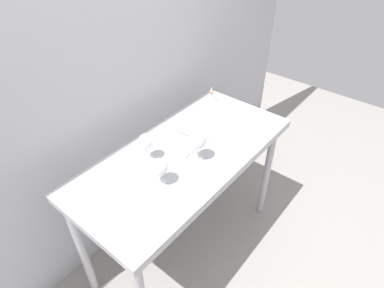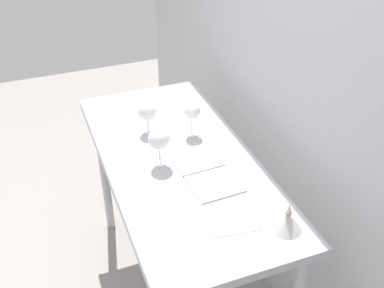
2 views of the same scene
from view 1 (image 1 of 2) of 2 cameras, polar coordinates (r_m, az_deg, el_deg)
name	(u,v)px [view 1 (image 1 of 2)]	position (r m, az deg, el deg)	size (l,w,h in m)	color
ground_plane	(186,244)	(2.55, -1.08, -17.22)	(6.00, 6.00, 0.00)	gray
back_wall	(119,65)	(1.98, -12.74, 13.45)	(3.80, 0.04, 2.60)	#B6B6BB
steel_counter	(185,166)	(1.95, -1.21, -3.88)	(1.40, 0.65, 0.90)	#B1B1B6
wine_glass_near_center	(197,141)	(1.75, 0.92, 0.46)	(0.10, 0.10, 0.18)	white
wine_glass_far_left	(146,142)	(1.77, -8.13, 0.38)	(0.08, 0.08, 0.17)	white
wine_glass_near_left	(159,167)	(1.62, -5.79, -4.14)	(0.09, 0.09, 0.16)	white
open_notebook	(189,137)	(1.99, -0.48, 1.26)	(0.38, 0.22, 0.01)	white
tasting_sheet_upper	(114,177)	(1.77, -13.54, -5.71)	(0.18, 0.23, 0.00)	white
tasting_sheet_lower	(222,117)	(2.19, 5.36, 4.79)	(0.14, 0.22, 0.00)	white
decanter_funnel	(211,97)	(2.33, 3.41, 8.20)	(0.12, 0.12, 0.12)	silver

